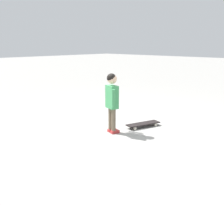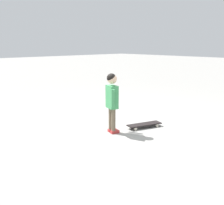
# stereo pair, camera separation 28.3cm
# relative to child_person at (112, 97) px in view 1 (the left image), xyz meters

# --- Properties ---
(ground_plane) EXTENTS (50.00, 50.00, 0.00)m
(ground_plane) POSITION_rel_child_person_xyz_m (-0.43, -0.21, -0.66)
(ground_plane) COLOR gray
(child_person) EXTENTS (0.30, 0.31, 1.06)m
(child_person) POSITION_rel_child_person_xyz_m (0.00, 0.00, 0.00)
(child_person) COLOR brown
(child_person) RESTS_ON ground
(skateboard) EXTENTS (0.71, 0.38, 0.07)m
(skateboard) POSITION_rel_child_person_xyz_m (-0.65, 0.20, -0.60)
(skateboard) COLOR black
(skateboard) RESTS_ON ground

